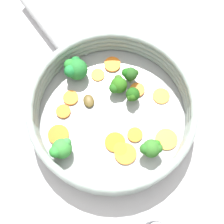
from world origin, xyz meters
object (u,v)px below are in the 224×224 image
at_px(carrot_slice_11, 125,154).
at_px(broccoli_floret_3, 61,149).
at_px(skillet, 112,115).
at_px(carrot_slice_0, 112,64).
at_px(broccoli_floret_2, 75,68).
at_px(broccoli_floret_5, 151,148).
at_px(broccoli_floret_4, 133,95).
at_px(carrot_slice_3, 166,139).
at_px(carrot_slice_2, 71,98).
at_px(carrot_slice_1, 120,149).
at_px(carrot_slice_4, 58,135).
at_px(carrot_slice_7, 137,90).
at_px(carrot_slice_10, 115,142).
at_px(broccoli_floret_1, 130,74).
at_px(carrot_slice_9, 98,75).
at_px(carrot_slice_5, 161,96).
at_px(broccoli_floret_0, 118,85).
at_px(mushroom_piece_0, 89,101).
at_px(carrot_slice_6, 135,135).
at_px(carrot_slice_8, 63,111).

height_order(carrot_slice_11, broccoli_floret_3, broccoli_floret_3).
xyz_separation_m(skillet, carrot_slice_0, (-0.12, 0.03, 0.01)).
relative_size(broccoli_floret_2, broccoli_floret_5, 1.05).
bearing_deg(broccoli_floret_5, broccoli_floret_4, -176.37).
bearing_deg(carrot_slice_3, carrot_slice_2, -127.25).
relative_size(carrot_slice_1, carrot_slice_4, 0.65).
height_order(carrot_slice_7, carrot_slice_10, carrot_slice_7).
height_order(carrot_slice_1, carrot_slice_10, same).
distance_m(carrot_slice_4, carrot_slice_10, 0.12).
distance_m(skillet, carrot_slice_11, 0.09).
distance_m(carrot_slice_4, broccoli_floret_1, 0.21).
bearing_deg(carrot_slice_10, carrot_slice_9, -178.81).
xyz_separation_m(skillet, carrot_slice_5, (-0.02, 0.12, 0.01)).
distance_m(carrot_slice_9, carrot_slice_11, 0.20).
bearing_deg(broccoli_floret_1, carrot_slice_10, -24.69).
xyz_separation_m(carrot_slice_1, broccoli_floret_0, (-0.14, 0.03, 0.02)).
distance_m(carrot_slice_3, broccoli_floret_3, 0.22).
bearing_deg(carrot_slice_3, mushroom_piece_0, -130.10).
bearing_deg(carrot_slice_2, carrot_slice_6, 46.17).
bearing_deg(broccoli_floret_3, carrot_slice_11, 75.43).
distance_m(carrot_slice_4, broccoli_floret_3, 0.05).
bearing_deg(carrot_slice_8, broccoli_floret_3, -10.37).
bearing_deg(mushroom_piece_0, carrot_slice_3, 49.90).
bearing_deg(broccoli_floret_2, mushroom_piece_0, 11.26).
distance_m(carrot_slice_0, carrot_slice_3, 0.22).
bearing_deg(broccoli_floret_3, carrot_slice_10, 87.82).
xyz_separation_m(carrot_slice_2, carrot_slice_8, (0.03, -0.02, -0.00)).
height_order(carrot_slice_10, broccoli_floret_1, broccoli_floret_1).
height_order(carrot_slice_5, broccoli_floret_3, broccoli_floret_3).
relative_size(skillet, carrot_slice_8, 10.50).
distance_m(skillet, carrot_slice_3, 0.13).
bearing_deg(broccoli_floret_3, carrot_slice_9, 145.96).
height_order(carrot_slice_4, carrot_slice_8, carrot_slice_8).
xyz_separation_m(broccoli_floret_0, broccoli_floret_3, (0.12, -0.15, 0.00)).
height_order(carrot_slice_3, broccoli_floret_5, broccoli_floret_5).
distance_m(carrot_slice_11, broccoli_floret_4, 0.13).
distance_m(carrot_slice_2, carrot_slice_6, 0.17).
height_order(broccoli_floret_2, mushroom_piece_0, broccoli_floret_2).
distance_m(carrot_slice_1, carrot_slice_2, 0.16).
relative_size(skillet, carrot_slice_0, 8.72).
bearing_deg(carrot_slice_10, carrot_slice_6, 98.76).
xyz_separation_m(carrot_slice_9, broccoli_floret_5, (0.20, 0.07, 0.03)).
height_order(carrot_slice_0, carrot_slice_5, carrot_slice_0).
xyz_separation_m(carrot_slice_8, broccoli_floret_3, (0.09, -0.02, 0.03)).
relative_size(broccoli_floret_0, mushroom_piece_0, 1.31).
relative_size(carrot_slice_0, carrot_slice_5, 1.02).
bearing_deg(carrot_slice_10, carrot_slice_5, 123.33).
bearing_deg(mushroom_piece_0, broccoli_floret_1, 109.09).
bearing_deg(carrot_slice_8, carrot_slice_11, 42.41).
relative_size(carrot_slice_10, broccoli_floret_5, 0.87).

